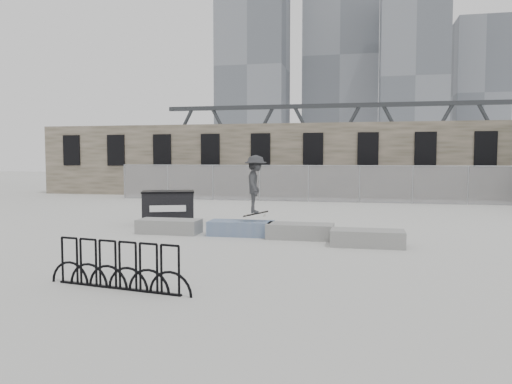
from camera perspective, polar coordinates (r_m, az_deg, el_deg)
ground at (r=15.40m, az=1.11°, el=-5.19°), size 120.00×120.00×0.00m
stone_wall at (r=31.30m, az=6.75°, el=3.62°), size 36.00×2.58×4.50m
chainlink_fence at (r=27.62m, az=6.02°, el=1.04°), size 22.06×0.06×2.02m
planter_far_left at (r=16.39m, az=-9.89°, el=-3.81°), size 2.00×0.90×0.45m
planter_center_left at (r=15.73m, az=-1.74°, el=-4.08°), size 2.00×0.90×0.45m
planter_center_right at (r=15.16m, az=5.08°, el=-4.40°), size 2.00×0.90×0.45m
planter_offset at (r=14.17m, az=12.62°, el=-5.08°), size 2.00×0.90×0.45m
dumpster at (r=18.53m, az=-10.01°, el=-1.75°), size 2.15×1.73×1.23m
bike_rack at (r=9.73m, az=-15.53°, el=-8.15°), size 3.11×0.56×0.90m
skyline_towers at (r=110.35m, az=10.09°, el=13.53°), size 58.00×28.00×48.00m
truss_bridge at (r=70.31m, az=17.89°, el=5.19°), size 70.00×3.00×9.80m
skateboarder at (r=15.56m, az=-0.04°, el=0.90°), size 0.86×1.27×1.94m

